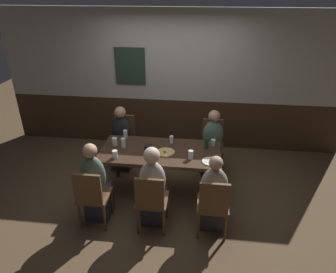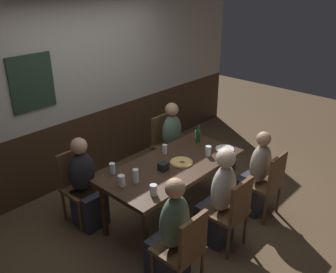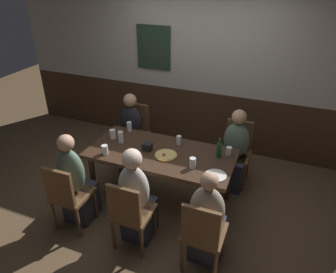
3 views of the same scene
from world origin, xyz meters
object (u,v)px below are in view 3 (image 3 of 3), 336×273
object	(u,v)px
person_right_far	(234,156)
dining_table	(161,158)
beer_glass_tall	(105,150)
pizza	(166,155)
person_left_far	(131,135)
pint_glass_pale	(113,135)
person_left_near	(76,185)
beer_glass_half	(193,164)
tumbler_short	(129,127)
chair_mid_near	(130,212)
condiment_caddy	(147,147)
chair_left_far	(135,129)
tumbler_water	(229,151)
plate_white_large	(216,175)
person_right_near	(207,224)
person_mid_near	(137,202)
pint_glass_amber	(121,138)
pint_glass_stout	(179,141)
beer_bottle_green	(219,150)
chair_left_near	(67,194)
chair_right_far	(236,149)

from	to	relation	value
person_right_far	dining_table	bearing A→B (deg)	-139.30
beer_glass_tall	pizza	bearing A→B (deg)	17.74
person_left_far	pint_glass_pale	world-z (taller)	person_left_far
person_left_near	person_left_far	distance (m)	1.35
beer_glass_half	tumbler_short	bearing A→B (deg)	153.62
dining_table	person_left_near	bearing A→B (deg)	-139.22
chair_mid_near	condiment_caddy	world-z (taller)	chair_mid_near
chair_mid_near	pint_glass_pale	bearing A→B (deg)	127.75
chair_left_far	person_left_near	xyz separation A→B (m)	(0.00, -1.51, 0.00)
tumbler_water	plate_white_large	size ratio (longest dim) A/B	0.44
person_left_near	beer_glass_half	distance (m)	1.37
chair_left_far	tumbler_water	size ratio (longest dim) A/B	8.48
person_right_near	person_mid_near	distance (m)	0.78
chair_mid_near	person_mid_near	distance (m)	0.16
pizza	beer_glass_tall	size ratio (longest dim) A/B	2.37
pint_glass_amber	plate_white_large	distance (m)	1.33
person_left_far	pint_glass_stout	distance (m)	1.06
dining_table	beer_glass_half	world-z (taller)	beer_glass_half
beer_glass_half	pint_glass_amber	bearing A→B (deg)	168.73
condiment_caddy	beer_bottle_green	bearing A→B (deg)	11.30
person_left_near	person_left_far	bearing A→B (deg)	90.00
chair_left_near	beer_glass_half	bearing A→B (deg)	28.16
person_left_far	chair_left_near	bearing A→B (deg)	-90.00
person_mid_near	beer_bottle_green	bearing A→B (deg)	51.14
person_mid_near	tumbler_water	distance (m)	1.24
beer_glass_tall	plate_white_large	size ratio (longest dim) A/B	0.48
person_mid_near	beer_glass_tall	world-z (taller)	person_mid_near
dining_table	chair_right_far	xyz separation A→B (m)	(0.78, 0.84, -0.16)
chair_left_near	plate_white_large	size ratio (longest dim) A/B	3.71
chair_left_far	beer_glass_half	size ratio (longest dim) A/B	6.99
person_right_far	beer_bottle_green	bearing A→B (deg)	-102.11
beer_glass_half	tumbler_short	size ratio (longest dim) A/B	1.00
pint_glass_amber	person_left_far	bearing A→B (deg)	108.81
person_mid_near	chair_mid_near	bearing A→B (deg)	-90.00
person_right_far	beer_glass_half	bearing A→B (deg)	-111.06
pizza	pint_glass_stout	size ratio (longest dim) A/B	2.25
chair_left_near	person_left_near	bearing A→B (deg)	90.00
dining_table	tumbler_short	size ratio (longest dim) A/B	14.14
pint_glass_amber	pint_glass_stout	bearing A→B (deg)	17.97
person_right_near	person_left_far	xyz separation A→B (m)	(-1.56, 1.34, 0.01)
beer_glass_tall	beer_bottle_green	xyz separation A→B (m)	(1.28, 0.44, 0.05)
person_right_far	pint_glass_amber	xyz separation A→B (m)	(-1.35, -0.64, 0.33)
person_right_near	beer_glass_tall	world-z (taller)	person_right_near
chair_left_far	person_left_far	distance (m)	0.17
person_right_near	pizza	bearing A→B (deg)	138.44
dining_table	person_mid_near	bearing A→B (deg)	-90.00
pint_glass_stout	condiment_caddy	size ratio (longest dim) A/B	1.09
pint_glass_amber	plate_white_large	world-z (taller)	pint_glass_amber
pint_glass_pale	plate_white_large	world-z (taller)	pint_glass_pale
chair_left_near	chair_mid_near	world-z (taller)	same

